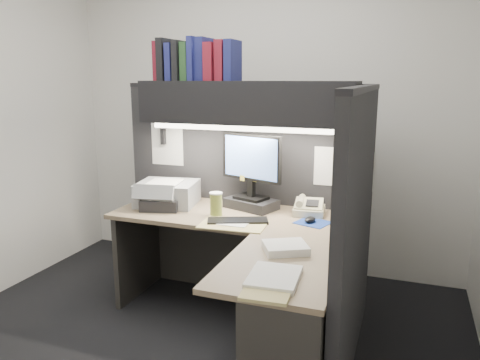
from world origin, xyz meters
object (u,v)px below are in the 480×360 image
(keyboard, at_px, (238,221))
(notebook_stack, at_px, (161,203))
(overhead_shelf, at_px, (246,102))
(desk, at_px, (252,292))
(monitor, at_px, (251,179))
(coffee_cup, at_px, (216,205))
(printer, at_px, (167,193))
(telephone, at_px, (309,208))

(keyboard, bearing_deg, notebook_stack, 147.52)
(overhead_shelf, bearing_deg, desk, -68.21)
(monitor, bearing_deg, overhead_shelf, 178.59)
(coffee_cup, bearing_deg, desk, -48.23)
(monitor, distance_m, notebook_stack, 0.68)
(monitor, bearing_deg, notebook_stack, -139.84)
(coffee_cup, relative_size, printer, 0.37)
(telephone, distance_m, notebook_stack, 1.07)
(printer, bearing_deg, desk, -45.54)
(desk, distance_m, printer, 1.15)
(keyboard, bearing_deg, printer, 137.46)
(desk, height_order, keyboard, keyboard)
(overhead_shelf, bearing_deg, notebook_stack, -156.19)
(keyboard, bearing_deg, desk, -81.10)
(desk, xyz_separation_m, notebook_stack, (-0.87, 0.50, 0.33))
(keyboard, distance_m, coffee_cup, 0.23)
(overhead_shelf, height_order, keyboard, overhead_shelf)
(coffee_cup, bearing_deg, monitor, 56.84)
(desk, distance_m, notebook_stack, 1.06)
(keyboard, relative_size, notebook_stack, 1.47)
(overhead_shelf, distance_m, monitor, 0.55)
(monitor, bearing_deg, desk, -51.54)
(telephone, distance_m, printer, 1.07)
(printer, xyz_separation_m, notebook_stack, (0.02, -0.13, -0.05))
(coffee_cup, distance_m, printer, 0.49)
(overhead_shelf, xyz_separation_m, coffee_cup, (-0.12, -0.28, -0.69))
(monitor, height_order, notebook_stack, monitor)
(keyboard, xyz_separation_m, notebook_stack, (-0.64, 0.12, 0.03))
(monitor, xyz_separation_m, telephone, (0.43, -0.00, -0.18))
(desk, xyz_separation_m, overhead_shelf, (-0.30, 0.75, 1.06))
(desk, xyz_separation_m, printer, (-0.89, 0.63, 0.37))
(telephone, height_order, coffee_cup, coffee_cup)
(overhead_shelf, bearing_deg, printer, -168.19)
(desk, height_order, coffee_cup, coffee_cup)
(monitor, xyz_separation_m, coffee_cup, (-0.17, -0.26, -0.14))
(monitor, height_order, telephone, monitor)
(overhead_shelf, distance_m, keyboard, 0.85)
(keyboard, xyz_separation_m, coffee_cup, (-0.19, 0.09, 0.07))
(telephone, bearing_deg, notebook_stack, -173.76)
(overhead_shelf, height_order, telephone, overhead_shelf)
(keyboard, relative_size, coffee_cup, 2.56)
(telephone, xyz_separation_m, coffee_cup, (-0.60, -0.26, 0.04))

